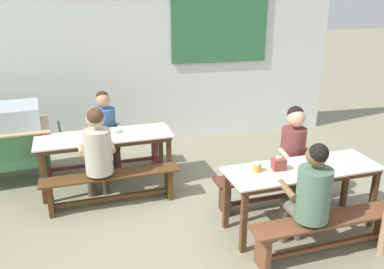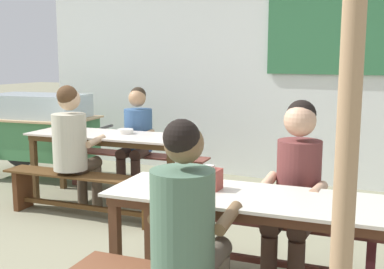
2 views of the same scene
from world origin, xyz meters
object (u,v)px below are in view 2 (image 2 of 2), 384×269
(person_near_front, at_px, (187,222))
(condiment_jar, at_px, (176,177))
(bench_near_back, at_px, (269,236))
(person_left_back_turned, at_px, (73,142))
(person_center_facing, at_px, (136,133))
(bench_far_front, at_px, (83,189))
(dining_table_far, at_px, (110,141))
(tissue_box, at_px, (210,179))
(wooden_support_post, at_px, (347,155))
(food_cart, at_px, (38,128))
(soup_bowl, at_px, (125,131))
(bench_far_back, at_px, (135,166))
(dining_table_near, at_px, (251,208))
(person_right_near_table, at_px, (296,182))

(person_near_front, height_order, condiment_jar, person_near_front)
(bench_near_back, distance_m, person_left_back_turned, 2.29)
(person_center_facing, height_order, condiment_jar, person_center_facing)
(bench_far_front, relative_size, person_center_facing, 1.41)
(dining_table_far, xyz_separation_m, person_left_back_turned, (-0.09, -0.50, 0.07))
(tissue_box, xyz_separation_m, condiment_jar, (-0.25, 0.01, -0.02))
(wooden_support_post, bearing_deg, tissue_box, 143.26)
(bench_far_front, xyz_separation_m, condiment_jar, (1.57, -0.95, 0.52))
(food_cart, bearing_deg, person_left_back_turned, -34.83)
(food_cart, xyz_separation_m, condiment_jar, (3.14, -2.00, 0.15))
(food_cart, height_order, person_near_front, person_near_front)
(person_center_facing, distance_m, soup_bowl, 0.42)
(food_cart, height_order, condiment_jar, food_cart)
(dining_table_far, bearing_deg, person_left_back_turned, -100.23)
(tissue_box, bearing_deg, dining_table_far, 140.90)
(bench_near_back, relative_size, person_near_front, 1.29)
(wooden_support_post, bearing_deg, soup_bowl, 139.05)
(dining_table_far, relative_size, bench_far_front, 1.07)
(dining_table_far, height_order, person_near_front, person_near_front)
(bench_near_back, relative_size, wooden_support_post, 0.70)
(bench_far_back, relative_size, bench_far_front, 1.06)
(dining_table_far, xyz_separation_m, condiment_jar, (1.62, -1.50, 0.13))
(bench_far_back, bearing_deg, tissue_box, -47.22)
(food_cart, relative_size, wooden_support_post, 0.81)
(bench_near_back, distance_m, tissue_box, 0.79)
(condiment_jar, distance_m, soup_bowl, 2.18)
(bench_near_back, xyz_separation_m, soup_bowl, (-1.97, 1.08, 0.49))
(bench_near_back, bearing_deg, dining_table_near, -84.82)
(bench_near_back, height_order, person_right_near_table, person_right_near_table)
(dining_table_near, height_order, person_right_near_table, person_right_near_table)
(person_right_near_table, distance_m, tissue_box, 0.65)
(wooden_support_post, bearing_deg, person_left_back_turned, 149.41)
(condiment_jar, bearing_deg, tissue_box, -2.89)
(person_near_front, bearing_deg, person_center_facing, 127.61)
(person_near_front, xyz_separation_m, soup_bowl, (-1.83, 2.13, 0.06))
(bench_far_front, height_order, bench_near_back, same)
(dining_table_far, bearing_deg, person_near_front, -45.97)
(person_left_back_turned, bearing_deg, bench_far_front, -19.05)
(person_left_back_turned, xyz_separation_m, person_center_facing, (0.11, 1.00, -0.05))
(bench_near_back, xyz_separation_m, person_center_facing, (-2.08, 1.47, 0.41))
(dining_table_far, xyz_separation_m, person_near_front, (1.97, -2.04, 0.04))
(bench_far_back, distance_m, tissue_box, 2.86)
(bench_near_back, distance_m, person_center_facing, 2.58)
(person_right_near_table, bearing_deg, person_near_front, -108.20)
(bench_far_back, distance_m, person_right_near_table, 2.87)
(bench_far_back, xyz_separation_m, person_center_facing, (0.07, -0.06, 0.41))
(food_cart, distance_m, person_left_back_turned, 1.75)
(person_near_front, distance_m, person_right_near_table, 1.06)
(person_right_near_table, bearing_deg, bench_near_back, 165.09)
(food_cart, relative_size, person_center_facing, 1.55)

